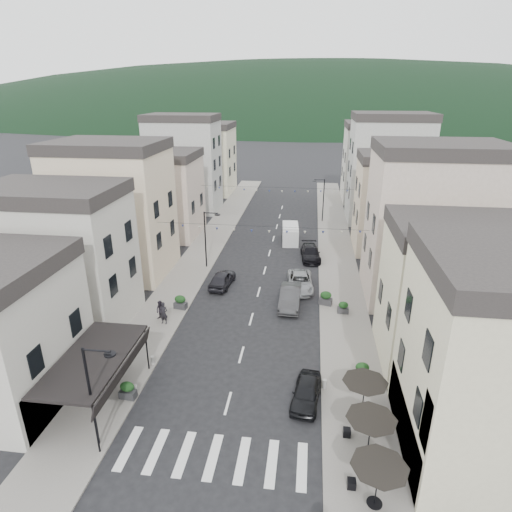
# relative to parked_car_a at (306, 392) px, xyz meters

# --- Properties ---
(ground) EXTENTS (700.00, 700.00, 0.00)m
(ground) POSITION_rel_parked_car_a_xyz_m (-4.60, -6.77, -0.66)
(ground) COLOR black
(ground) RESTS_ON ground
(sidewalk_left) EXTENTS (4.00, 76.00, 0.12)m
(sidewalk_left) POSITION_rel_parked_car_a_xyz_m (-12.10, 25.23, -0.60)
(sidewalk_left) COLOR slate
(sidewalk_left) RESTS_ON ground
(sidewalk_right) EXTENTS (4.00, 76.00, 0.12)m
(sidewalk_right) POSITION_rel_parked_car_a_xyz_m (2.90, 25.23, -0.60)
(sidewalk_right) COLOR slate
(sidewalk_right) RESTS_ON ground
(hill_backdrop) EXTENTS (640.00, 360.00, 70.00)m
(hill_backdrop) POSITION_rel_parked_car_a_xyz_m (-4.60, 293.23, -0.66)
(hill_backdrop) COLOR black
(hill_backdrop) RESTS_ON ground
(boutique_awning) EXTENTS (3.77, 7.50, 3.28)m
(boutique_awning) POSITION_rel_parked_car_a_xyz_m (-11.85, -1.77, 2.45)
(boutique_awning) COLOR black
(boutique_awning) RESTS_ON ground
(buildings_row_left) EXTENTS (10.20, 54.16, 14.00)m
(buildings_row_left) POSITION_rel_parked_car_a_xyz_m (-19.10, 30.98, 5.46)
(buildings_row_left) COLOR #B8B3A8
(buildings_row_left) RESTS_ON ground
(buildings_row_right) EXTENTS (10.20, 54.16, 14.50)m
(buildings_row_right) POSITION_rel_parked_car_a_xyz_m (9.90, 29.82, 5.66)
(buildings_row_right) COLOR beige
(buildings_row_right) RESTS_ON ground
(cafe_terrace) EXTENTS (2.50, 8.10, 2.53)m
(cafe_terrace) POSITION_rel_parked_car_a_xyz_m (3.10, -3.97, 1.70)
(cafe_terrace) COLOR black
(cafe_terrace) RESTS_ON ground
(streetlamp_left_near) EXTENTS (1.70, 0.56, 6.00)m
(streetlamp_left_near) POSITION_rel_parked_car_a_xyz_m (-10.42, -4.77, 3.04)
(streetlamp_left_near) COLOR black
(streetlamp_left_near) RESTS_ON ground
(streetlamp_left_far) EXTENTS (1.70, 0.56, 6.00)m
(streetlamp_left_far) POSITION_rel_parked_car_a_xyz_m (-10.42, 19.23, 3.04)
(streetlamp_left_far) COLOR black
(streetlamp_left_far) RESTS_ON ground
(streetlamp_right_far) EXTENTS (1.70, 0.56, 6.00)m
(streetlamp_right_far) POSITION_rel_parked_car_a_xyz_m (1.22, 37.23, 3.04)
(streetlamp_right_far) COLOR black
(streetlamp_right_far) RESTS_ON ground
(bollards) EXTENTS (11.66, 10.26, 0.60)m
(bollards) POSITION_rel_parked_car_a_xyz_m (-4.60, -1.27, -0.24)
(bollards) COLOR gray
(bollards) RESTS_ON ground
(bunting_near) EXTENTS (19.00, 0.28, 0.62)m
(bunting_near) POSITION_rel_parked_car_a_xyz_m (-4.60, 15.23, 4.99)
(bunting_near) COLOR black
(bunting_near) RESTS_ON ground
(bunting_far) EXTENTS (19.00, 0.28, 0.62)m
(bunting_far) POSITION_rel_parked_car_a_xyz_m (-4.60, 31.23, 4.99)
(bunting_far) COLOR black
(bunting_far) RESTS_ON ground
(parked_car_a) EXTENTS (2.03, 4.04, 1.32)m
(parked_car_a) POSITION_rel_parked_car_a_xyz_m (0.00, 0.00, 0.00)
(parked_car_a) COLOR black
(parked_car_a) RESTS_ON ground
(parked_car_b) EXTENTS (1.79, 4.90, 1.61)m
(parked_car_b) POSITION_rel_parked_car_a_xyz_m (-1.63, 11.96, 0.14)
(parked_car_b) COLOR #2E2E30
(parked_car_b) RESTS_ON ground
(parked_car_c) EXTENTS (2.72, 5.23, 1.41)m
(parked_car_c) POSITION_rel_parked_car_a_xyz_m (-0.89, 15.42, 0.04)
(parked_car_c) COLOR gray
(parked_car_c) RESTS_ON ground
(parked_car_d) EXTENTS (2.44, 5.00, 1.40)m
(parked_car_d) POSITION_rel_parked_car_a_xyz_m (0.00, 23.02, 0.04)
(parked_car_d) COLOR black
(parked_car_d) RESTS_ON ground
(parked_car_e) EXTENTS (2.15, 4.45, 1.47)m
(parked_car_e) POSITION_rel_parked_car_a_xyz_m (-8.17, 15.06, 0.07)
(parked_car_e) COLOR black
(parked_car_e) RESTS_ON ground
(delivery_van) EXTENTS (2.21, 4.81, 2.25)m
(delivery_van) POSITION_rel_parked_car_a_xyz_m (-2.51, 28.41, 0.44)
(delivery_van) COLOR silver
(delivery_van) RESTS_ON ground
(pedestrian_a) EXTENTS (0.70, 0.49, 1.82)m
(pedestrian_a) POSITION_rel_parked_car_a_xyz_m (-11.28, 7.49, 0.37)
(pedestrian_a) COLOR black
(pedestrian_a) RESTS_ON sidewalk_left
(pedestrian_b) EXTENTS (0.96, 0.84, 1.65)m
(pedestrian_b) POSITION_rel_parked_car_a_xyz_m (-11.71, 8.03, 0.28)
(pedestrian_b) COLOR black
(pedestrian_b) RESTS_ON sidewalk_left
(planter_la) EXTENTS (1.03, 0.63, 1.11)m
(planter_la) POSITION_rel_parked_car_a_xyz_m (-10.60, -1.17, -0.00)
(planter_la) COLOR #29292B
(planter_la) RESTS_ON sidewalk_left
(planter_lb) EXTENTS (1.16, 0.79, 1.19)m
(planter_lb) POSITION_rel_parked_car_a_xyz_m (-10.73, 10.08, 0.04)
(planter_lb) COLOR #2F2F32
(planter_lb) RESTS_ON sidewalk_left
(planter_ra) EXTENTS (1.10, 0.81, 1.10)m
(planter_ra) POSITION_rel_parked_car_a_xyz_m (3.48, 2.58, -0.01)
(planter_ra) COLOR #2E2E31
(planter_ra) RESTS_ON sidewalk_right
(planter_rb) EXTENTS (0.91, 0.51, 1.01)m
(planter_rb) POSITION_rel_parked_car_a_xyz_m (2.80, 11.04, -0.05)
(planter_rb) COLOR #313033
(planter_rb) RESTS_ON sidewalk_right
(planter_rc) EXTENTS (1.20, 0.84, 1.22)m
(planter_rc) POSITION_rel_parked_car_a_xyz_m (1.40, 12.36, 0.05)
(planter_rc) COLOR #2E2D30
(planter_rc) RESTS_ON sidewalk_right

